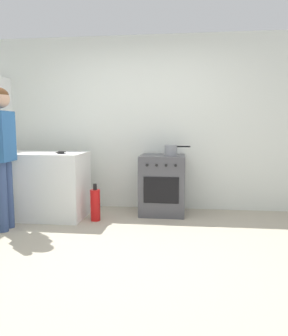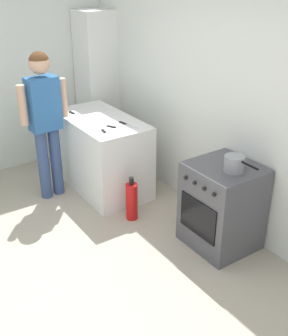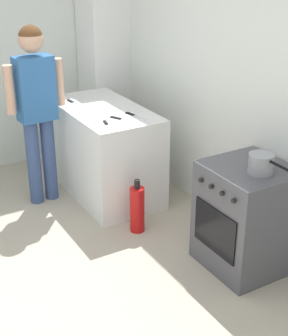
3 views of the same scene
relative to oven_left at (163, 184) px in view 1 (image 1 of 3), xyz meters
name	(u,v)px [view 1 (image 1 of 3)]	position (x,y,z in m)	size (l,w,h in m)	color
ground_plane	(117,253)	(-0.35, -1.58, -0.43)	(8.00, 8.00, 0.00)	#ADA38E
back_wall	(142,124)	(-0.35, 0.37, 0.87)	(6.00, 0.10, 2.60)	silver
counter_unit	(39,185)	(-1.70, -0.38, 0.02)	(1.30, 0.70, 0.90)	white
oven_left	(163,184)	(0.00, 0.00, 0.00)	(0.64, 0.62, 0.85)	#4C4C51
pot	(171,150)	(0.12, -0.02, 0.50)	(0.36, 0.18, 0.15)	gray
knife_paring	(64,154)	(-1.26, -0.56, 0.48)	(0.21, 0.07, 0.01)	silver
knife_carving	(53,153)	(-1.45, -0.46, 0.48)	(0.31, 0.17, 0.01)	silver
knife_chef	(68,152)	(-1.31, -0.23, 0.48)	(0.31, 0.09, 0.01)	silver
knife_bread	(14,153)	(-1.95, -0.56, 0.48)	(0.35, 0.05, 0.01)	silver
person	(2,145)	(-1.86, -0.98, 0.61)	(0.23, 0.57, 1.71)	#384C7A
fire_extinguisher	(95,205)	(-0.87, -0.48, -0.21)	(0.13, 0.13, 0.50)	red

